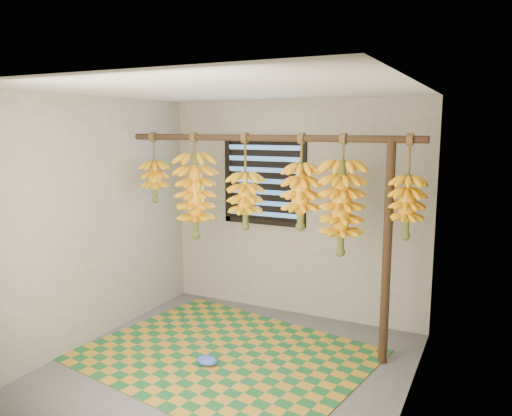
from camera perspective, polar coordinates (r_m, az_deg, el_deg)
The scene contains 16 objects.
floor at distance 4.64m, azimuth -3.14°, elevation -17.78°, with size 3.00×3.00×0.01m, color #505050.
ceiling at distance 4.15m, azimuth -3.44°, elevation 13.42°, with size 3.00×3.00×0.01m, color silver.
wall_back at distance 5.57m, azimuth 4.33°, elevation -0.11°, with size 3.00×0.01×2.40m, color gray.
wall_left at distance 5.13m, azimuth -18.10°, elevation -1.35°, with size 0.01×3.00×2.40m, color gray.
wall_right at distance 3.75m, azimuth 17.28°, elevation -5.10°, with size 0.01×3.00×2.40m, color gray.
window at distance 5.64m, azimuth 0.96°, elevation 3.11°, with size 1.00×0.04×1.00m.
hanging_pole at distance 4.76m, azimuth 0.80°, elevation 8.01°, with size 0.06×0.06×3.00m, color #3A2715.
support_post at distance 4.52m, azimuth 14.73°, elevation -5.19°, with size 0.08×0.08×2.00m, color #3A2715.
woven_mat at distance 4.84m, azimuth -3.57°, elevation -16.42°, with size 2.48×1.99×0.01m, color #1B5C2A.
plastic_bag at distance 4.65m, azimuth -5.61°, elevation -16.96°, with size 0.20×0.14×0.08m, color blue.
banana_bunch_a at distance 5.46m, azimuth -11.48°, elevation 3.05°, with size 0.28×0.28×0.74m.
banana_bunch_b at distance 5.18m, azimuth -6.94°, elevation 1.40°, with size 0.40×0.40×1.09m.
banana_bunch_c at distance 4.89m, azimuth -1.22°, elevation 0.87°, with size 0.34×0.34×0.94m.
banana_bunch_d at distance 4.65m, azimuth 5.15°, elevation 1.39°, with size 0.33×0.33×0.89m.
banana_bunch_e at distance 4.53m, azimuth 9.75°, elevation 0.03°, with size 0.39×0.39×1.09m.
banana_bunch_f at distance 4.40m, azimuth 16.87°, elevation 0.17°, with size 0.28×0.28×0.89m.
Camera 1 is at (2.04, -3.60, 2.10)m, focal length 35.00 mm.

